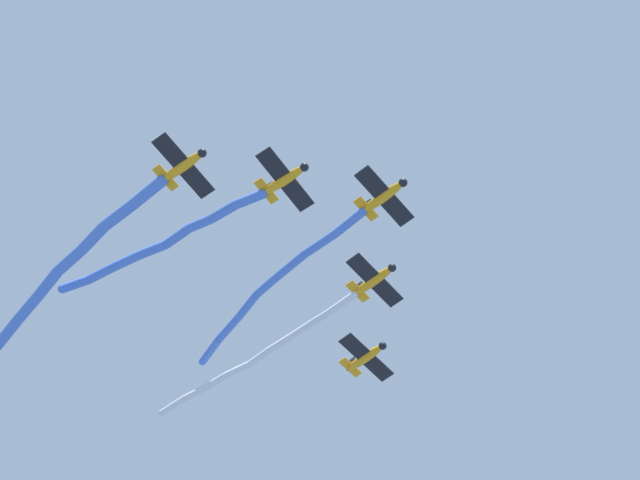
# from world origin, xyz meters

# --- Properties ---
(airplane_lead) EXTENTS (4.89, 5.73, 1.53)m
(airplane_lead) POSITION_xyz_m (1.97, 3.41, 61.64)
(airplane_lead) COLOR orange
(smoke_trail_lead) EXTENTS (16.45, 17.43, 3.92)m
(smoke_trail_lead) POSITION_xyz_m (12.00, -5.81, 63.23)
(smoke_trail_lead) COLOR #4C75DB
(airplane_left_wing) EXTENTS (4.91, 5.69, 1.53)m
(airplane_left_wing) POSITION_xyz_m (3.03, -4.52, 61.64)
(airplane_left_wing) COLOR orange
(smoke_trail_left_wing) EXTENTS (19.48, 13.49, 1.62)m
(smoke_trail_left_wing) POSITION_xyz_m (14.09, -12.34, 61.95)
(smoke_trail_left_wing) COLOR white
(airplane_right_wing) EXTENTS (4.73, 5.91, 1.53)m
(airplane_right_wing) POSITION_xyz_m (9.74, 5.28, 61.94)
(airplane_right_wing) COLOR orange
(smoke_trail_right_wing) EXTENTS (19.38, 9.57, 2.19)m
(smoke_trail_right_wing) POSITION_xyz_m (20.77, -0.37, 62.72)
(smoke_trail_right_wing) COLOR #4C75DB
(airplane_slot) EXTENTS (4.93, 5.66, 1.53)m
(airplane_slot) POSITION_xyz_m (4.08, -12.45, 61.34)
(airplane_slot) COLOR orange
(airplane_trail) EXTENTS (4.75, 5.89, 1.53)m
(airplane_trail) POSITION_xyz_m (17.52, 7.16, 61.64)
(airplane_trail) COLOR orange
(smoke_trail_trail) EXTENTS (24.79, 23.66, 1.70)m
(smoke_trail_trail) POSITION_xyz_m (31.82, -4.71, 61.77)
(smoke_trail_trail) COLOR #4C75DB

